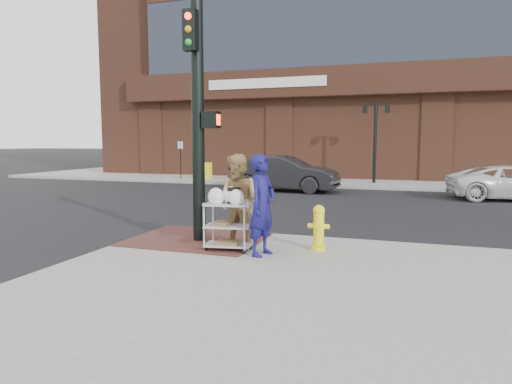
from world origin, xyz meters
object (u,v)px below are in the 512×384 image
(woman_blue, at_px, (262,205))
(fire_hydrant, at_px, (319,227))
(pedestrian_tan, at_px, (239,201))
(utility_cart, at_px, (228,222))
(sedan_dark, at_px, (284,173))
(lamp_post, at_px, (375,134))
(traffic_signal_pole, at_px, (198,114))

(woman_blue, relative_size, fire_hydrant, 2.11)
(pedestrian_tan, height_order, utility_cart, pedestrian_tan)
(pedestrian_tan, height_order, sedan_dark, pedestrian_tan)
(sedan_dark, relative_size, utility_cart, 3.96)
(lamp_post, bearing_deg, sedan_dark, -132.89)
(woman_blue, xyz_separation_m, utility_cart, (-0.74, 0.15, -0.38))
(lamp_post, xyz_separation_m, pedestrian_tan, (-1.46, -15.56, -1.53))
(woman_blue, distance_m, fire_hydrant, 1.27)
(lamp_post, bearing_deg, pedestrian_tan, -95.35)
(woman_blue, relative_size, sedan_dark, 0.38)
(lamp_post, distance_m, traffic_signal_pole, 15.43)
(pedestrian_tan, bearing_deg, woman_blue, -19.77)
(pedestrian_tan, relative_size, utility_cart, 1.51)
(pedestrian_tan, bearing_deg, traffic_signal_pole, 176.72)
(lamp_post, distance_m, utility_cart, 16.02)
(fire_hydrant, bearing_deg, traffic_signal_pole, 179.46)
(woman_blue, relative_size, utility_cart, 1.52)
(lamp_post, distance_m, pedestrian_tan, 15.70)
(sedan_dark, xyz_separation_m, fire_hydrant, (3.76, -11.29, -0.20))
(traffic_signal_pole, distance_m, fire_hydrant, 3.39)
(sedan_dark, bearing_deg, woman_blue, -163.87)
(woman_blue, distance_m, utility_cart, 0.85)
(woman_blue, xyz_separation_m, fire_hydrant, (0.92, 0.73, -0.49))
(fire_hydrant, bearing_deg, sedan_dark, 108.41)
(lamp_post, relative_size, sedan_dark, 0.82)
(utility_cart, relative_size, fire_hydrant, 1.39)
(lamp_post, height_order, fire_hydrant, lamp_post)
(pedestrian_tan, bearing_deg, utility_cart, -98.76)
(traffic_signal_pole, distance_m, woman_blue, 2.51)
(sedan_dark, relative_size, fire_hydrant, 5.51)
(traffic_signal_pole, height_order, fire_hydrant, traffic_signal_pole)
(traffic_signal_pole, distance_m, utility_cart, 2.38)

